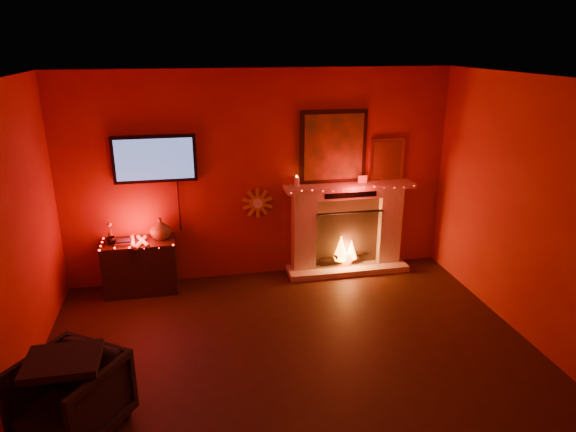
# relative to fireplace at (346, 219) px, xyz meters

# --- Properties ---
(room) EXTENTS (5.00, 5.00, 5.00)m
(room) POSITION_rel_fireplace_xyz_m (-1.14, -2.39, 0.63)
(room) COLOR black
(room) RESTS_ON ground
(floor) EXTENTS (5.00, 5.00, 0.00)m
(floor) POSITION_rel_fireplace_xyz_m (-1.14, -2.39, -0.72)
(floor) COLOR black
(floor) RESTS_ON ground
(fireplace) EXTENTS (1.72, 0.40, 2.18)m
(fireplace) POSITION_rel_fireplace_xyz_m (0.00, 0.00, 0.00)
(fireplace) COLOR beige
(fireplace) RESTS_ON floor
(tv) EXTENTS (1.00, 0.07, 1.24)m
(tv) POSITION_rel_fireplace_xyz_m (-2.44, 0.06, 0.92)
(tv) COLOR black
(tv) RESTS_ON room
(sunburst_clock) EXTENTS (0.40, 0.03, 0.40)m
(sunburst_clock) POSITION_rel_fireplace_xyz_m (-1.19, 0.09, 0.28)
(sunburst_clock) COLOR orange
(sunburst_clock) RESTS_ON room
(console_table) EXTENTS (0.88, 0.52, 0.94)m
(console_table) POSITION_rel_fireplace_xyz_m (-2.70, -0.13, -0.35)
(console_table) COLOR black
(console_table) RESTS_ON floor
(armchair) EXTENTS (1.01, 1.01, 0.67)m
(armchair) POSITION_rel_fireplace_xyz_m (-3.09, -2.57, -0.39)
(armchair) COLOR black
(armchair) RESTS_ON floor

